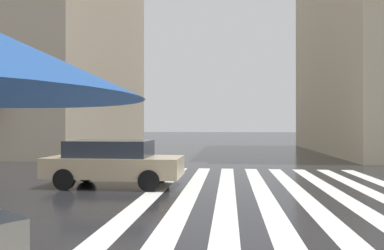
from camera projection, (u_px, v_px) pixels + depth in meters
name	position (u px, v px, depth m)	size (l,w,h in m)	color
zebra_crossing	(285.00, 199.00, 9.31)	(13.00, 7.50, 0.01)	silver
car_champagne	(114.00, 162.00, 11.31)	(1.85, 4.10, 1.41)	tan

